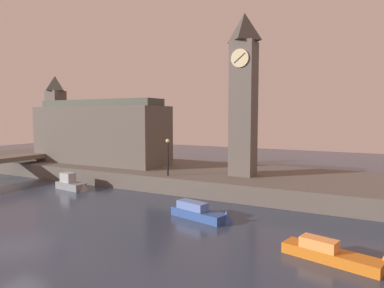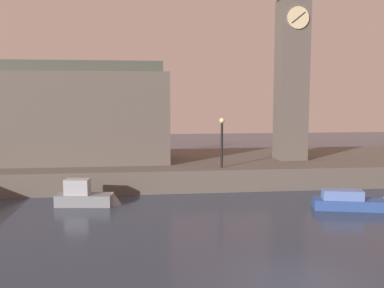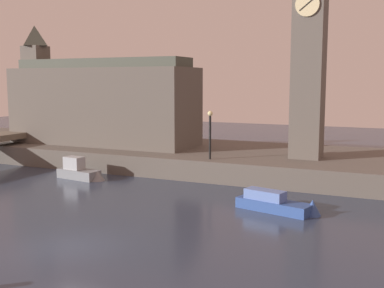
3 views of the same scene
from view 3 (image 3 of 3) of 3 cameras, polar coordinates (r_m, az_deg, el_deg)
ground_plane at (r=21.21m, az=-14.29°, el=-11.81°), size 120.00×120.00×0.00m
far_embankment at (r=38.21m, az=4.77°, el=-1.83°), size 70.00×12.00×1.50m
clock_tower at (r=34.76m, az=13.78°, el=10.77°), size 2.32×2.36×14.62m
parliament_hall at (r=42.51m, az=-11.02°, el=4.91°), size 16.60×5.34×10.45m
streetlamp at (r=33.29m, az=2.16°, el=1.84°), size 0.36×0.36×3.38m
boat_tour_blue at (r=26.13m, az=10.58°, el=-7.09°), size 4.86×2.19×1.31m
boat_cruiser_grey at (r=35.03m, az=-13.01°, el=-3.24°), size 3.89×1.63×1.59m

